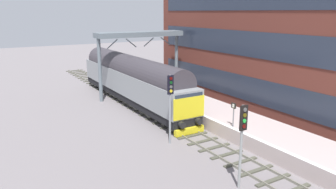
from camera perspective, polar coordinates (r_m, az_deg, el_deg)
The scene contains 10 objects.
ground_plane at distance 25.35m, azimuth 1.86°, elevation -5.95°, with size 140.00×140.00×0.00m, color slate.
track_main at distance 25.33m, azimuth 1.86°, elevation -5.84°, with size 2.50×60.00×0.15m.
station_platform at distance 27.20m, azimuth 8.28°, elevation -3.56°, with size 4.00×44.00×1.01m.
station_building at distance 30.33m, azimuth 17.95°, elevation 11.81°, with size 4.54×30.35×15.62m.
diesel_locomotive at distance 31.91m, azimuth -6.40°, elevation 2.86°, with size 2.74×20.23×4.68m.
signal_post_mid at distance 16.50m, azimuth 12.82°, elevation -6.95°, with size 0.44×0.22×4.42m.
signal_post_far at distance 21.58m, azimuth 0.39°, elevation -0.93°, with size 0.44×0.22×4.76m.
platform_number_sign at distance 22.84m, azimuth 11.38°, elevation -2.83°, with size 0.10×0.44×1.70m.
waiting_passenger at distance 27.91m, azimuth 4.05°, elevation 0.21°, with size 0.39×0.50×1.64m.
overhead_footbridge at distance 34.19m, azimuth -4.91°, elevation 9.62°, with size 9.30×2.00×6.77m.
Camera 1 is at (-12.89, -19.98, 8.76)m, focal length 34.89 mm.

